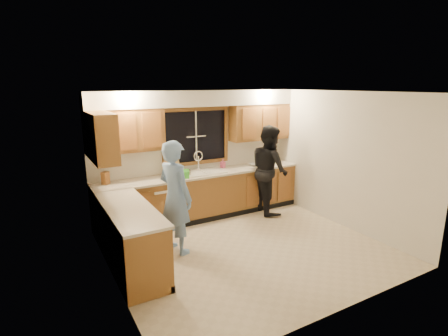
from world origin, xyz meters
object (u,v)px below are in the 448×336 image
object	(u,v)px
soap_bottle	(223,163)
bowl	(254,165)
stove	(141,254)
woman	(269,169)
dishwasher	(163,205)
man	(175,197)
knife_block	(105,178)
dish_crate	(182,174)
sink	(203,175)

from	to	relation	value
soap_bottle	bowl	distance (m)	0.69
stove	bowl	distance (m)	3.55
woman	bowl	bearing A→B (deg)	29.35
dishwasher	stove	size ratio (longest dim) A/B	0.91
man	soap_bottle	world-z (taller)	man
stove	bowl	xyz separation A→B (m)	(3.01, 1.81, 0.50)
soap_bottle	knife_block	bearing A→B (deg)	-178.66
stove	soap_bottle	size ratio (longest dim) A/B	4.91
man	woman	world-z (taller)	woman
dishwasher	man	distance (m)	1.21
dish_crate	knife_block	bearing A→B (deg)	170.21
man	soap_bottle	xyz separation A→B (m)	(1.57, 1.28, 0.11)
dishwasher	knife_block	xyz separation A→B (m)	(-0.97, 0.13, 0.62)
stove	soap_bottle	bearing A→B (deg)	40.33
sink	knife_block	xyz separation A→B (m)	(-1.82, 0.11, 0.16)
sink	man	bearing A→B (deg)	-132.65
sink	man	world-z (taller)	man
woman	soap_bottle	xyz separation A→B (m)	(-0.78, 0.57, 0.10)
dishwasher	bowl	distance (m)	2.13
dishwasher	woman	world-z (taller)	woman
sink	stove	bearing A→B (deg)	-134.61
knife_block	soap_bottle	size ratio (longest dim) A/B	1.19
sink	woman	xyz separation A→B (m)	(1.33, -0.40, 0.04)
sink	bowl	world-z (taller)	sink
sink	soap_bottle	size ratio (longest dim) A/B	4.69
dishwasher	knife_block	size ratio (longest dim) A/B	3.75
woman	knife_block	xyz separation A→B (m)	(-3.15, 0.51, 0.12)
dish_crate	bowl	xyz separation A→B (m)	(1.70, 0.10, -0.04)
sink	bowl	distance (m)	1.21
stove	dish_crate	bearing A→B (deg)	52.59
sink	man	size ratio (longest dim) A/B	0.48
man	soap_bottle	distance (m)	2.03
man	bowl	world-z (taller)	man
stove	dish_crate	size ratio (longest dim) A/B	3.30
soap_bottle	bowl	bearing A→B (deg)	-15.51
knife_block	dish_crate	bearing A→B (deg)	-51.10
woman	bowl	size ratio (longest dim) A/B	8.38
stove	dish_crate	xyz separation A→B (m)	(1.31, 1.71, 0.53)
sink	stove	world-z (taller)	sink
dish_crate	dishwasher	bearing A→B (deg)	164.17
man	knife_block	distance (m)	1.47
dishwasher	woman	bearing A→B (deg)	-9.94
sink	dishwasher	xyz separation A→B (m)	(-0.85, -0.01, -0.45)
woman	knife_block	bearing A→B (deg)	93.19
dishwasher	dish_crate	xyz separation A→B (m)	(0.36, -0.10, 0.57)
stove	soap_bottle	distance (m)	3.13
knife_block	soap_bottle	xyz separation A→B (m)	(2.37, 0.06, -0.02)
dishwasher	soap_bottle	bearing A→B (deg)	7.48
knife_block	stove	bearing A→B (deg)	-130.65
dishwasher	man	world-z (taller)	man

